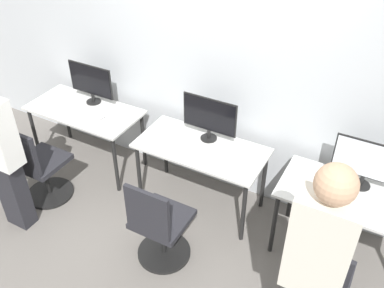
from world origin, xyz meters
The scene contains 18 objects.
ground_plane centered at (0.00, 0.00, 0.00)m, with size 20.00×20.00×0.00m, color slate.
wall_back centered at (0.00, 0.73, 1.40)m, with size 12.00×0.05×2.80m.
desk_left centered at (-1.42, 0.30, 0.63)m, with size 1.23×0.60×0.71m.
monitor_left centered at (-1.42, 0.47, 0.96)m, with size 0.54×0.16×0.44m.
keyboard_left centered at (-1.42, 0.24, 0.72)m, with size 0.39×0.16×0.02m.
mouse_left centered at (-1.14, 0.25, 0.73)m, with size 0.06×0.09×0.03m.
office_chair_left centered at (-1.45, -0.40, 0.38)m, with size 0.48×0.48×0.91m.
person_left centered at (-1.41, -0.77, 0.86)m, with size 0.36×0.21×1.58m.
desk_center centered at (0.00, 0.30, 0.63)m, with size 1.23×0.60×0.71m.
monitor_center centered at (0.00, 0.46, 0.96)m, with size 0.54×0.16×0.44m.
keyboard_center centered at (0.00, 0.23, 0.72)m, with size 0.39×0.16×0.02m.
mouse_center centered at (0.26, 0.22, 0.73)m, with size 0.06×0.09×0.03m.
office_chair_center centered at (0.02, -0.50, 0.38)m, with size 0.48×0.48×0.91m.
desk_right centered at (1.42, 0.30, 0.63)m, with size 1.23×0.60×0.71m.
monitor_right centered at (1.42, 0.46, 0.96)m, with size 0.54×0.16×0.44m.
keyboard_right centered at (1.42, 0.20, 0.72)m, with size 0.39×0.16×0.02m.
office_chair_right centered at (1.35, -0.41, 0.38)m, with size 0.48×0.48×0.91m.
person_right centered at (1.33, -0.78, 0.97)m, with size 0.36×0.23×1.76m.
Camera 1 is at (1.47, -2.56, 3.09)m, focal length 40.00 mm.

